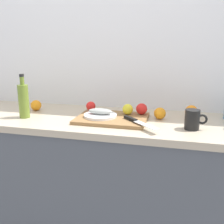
% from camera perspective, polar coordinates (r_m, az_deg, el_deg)
% --- Properties ---
extents(back_wall, '(3.20, 0.05, 2.50)m').
position_cam_1_polar(back_wall, '(1.97, -1.35, 11.28)').
color(back_wall, white).
rests_on(back_wall, ground_plane).
extents(kitchen_counter, '(2.00, 0.60, 0.90)m').
position_cam_1_polar(kitchen_counter, '(1.89, -3.89, -14.36)').
color(kitchen_counter, '#4C5159').
rests_on(kitchen_counter, ground_plane).
extents(cutting_board, '(0.42, 0.32, 0.02)m').
position_cam_1_polar(cutting_board, '(1.65, 0.00, -1.34)').
color(cutting_board, olive).
rests_on(cutting_board, kitchen_counter).
extents(white_plate, '(0.20, 0.20, 0.01)m').
position_cam_1_polar(white_plate, '(1.65, -2.45, -0.72)').
color(white_plate, white).
rests_on(white_plate, cutting_board).
extents(fish_fillet, '(0.15, 0.06, 0.04)m').
position_cam_1_polar(fish_fillet, '(1.65, -2.46, 0.14)').
color(fish_fillet, '#999E99').
rests_on(fish_fillet, white_plate).
extents(chef_knife, '(0.23, 0.23, 0.02)m').
position_cam_1_polar(chef_knife, '(1.54, 5.02, -1.89)').
color(chef_knife, silver).
rests_on(chef_knife, cutting_board).
extents(lemon_0, '(0.07, 0.07, 0.07)m').
position_cam_1_polar(lemon_0, '(1.70, 3.31, 0.58)').
color(lemon_0, yellow).
rests_on(lemon_0, cutting_board).
extents(tomato_0, '(0.07, 0.07, 0.07)m').
position_cam_1_polar(tomato_0, '(1.71, 6.23, 0.65)').
color(tomato_0, red).
rests_on(tomato_0, cutting_board).
extents(tomato_1, '(0.06, 0.06, 0.06)m').
position_cam_1_polar(tomato_1, '(1.79, -4.46, 1.22)').
color(tomato_1, red).
rests_on(tomato_1, cutting_board).
extents(olive_oil_bottle, '(0.06, 0.06, 0.27)m').
position_cam_1_polar(olive_oil_bottle, '(1.77, -18.02, 2.36)').
color(olive_oil_bottle, olive).
rests_on(olive_oil_bottle, kitchen_counter).
extents(coffee_mug_2, '(0.12, 0.08, 0.11)m').
position_cam_1_polar(coffee_mug_2, '(1.53, 16.54, -1.53)').
color(coffee_mug_2, black).
rests_on(coffee_mug_2, kitchen_counter).
extents(orange_0, '(0.08, 0.08, 0.08)m').
position_cam_1_polar(orange_0, '(1.76, 16.27, 0.09)').
color(orange_0, orange).
rests_on(orange_0, kitchen_counter).
extents(orange_1, '(0.07, 0.07, 0.07)m').
position_cam_1_polar(orange_1, '(1.95, -15.62, 1.35)').
color(orange_1, orange).
rests_on(orange_1, kitchen_counter).
extents(orange_2, '(0.07, 0.07, 0.07)m').
position_cam_1_polar(orange_2, '(1.69, 9.99, -0.28)').
color(orange_2, orange).
rests_on(orange_2, kitchen_counter).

